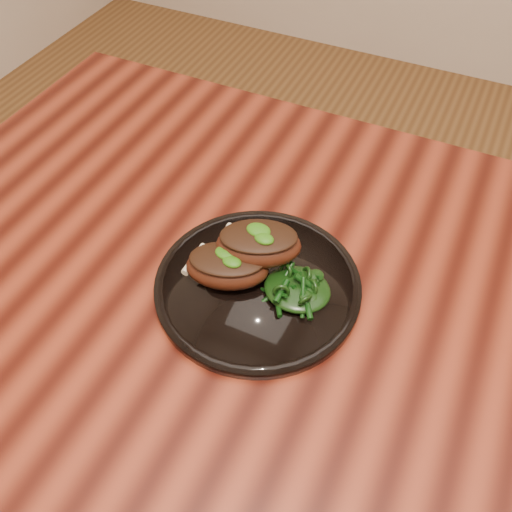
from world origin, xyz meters
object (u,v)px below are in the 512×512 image
Objects in this scene: greens_heap at (297,286)px; plate at (258,286)px; desk at (419,371)px; lamb_chop_front at (227,266)px.

plate is at bearing -174.81° from greens_heap.
greens_heap is (0.05, 0.00, 0.02)m from plate.
plate is 0.06m from greens_heap.
greens_heap is at bearing 5.19° from plate.
lamb_chop_front is (-0.27, -0.03, 0.12)m from desk.
lamb_chop_front is at bearing -171.10° from greens_heap.
desk is 0.21m from greens_heap.
greens_heap is at bearing 8.90° from lamb_chop_front.
lamb_chop_front is 1.43× the size of greens_heap.
desk is 0.25m from plate.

